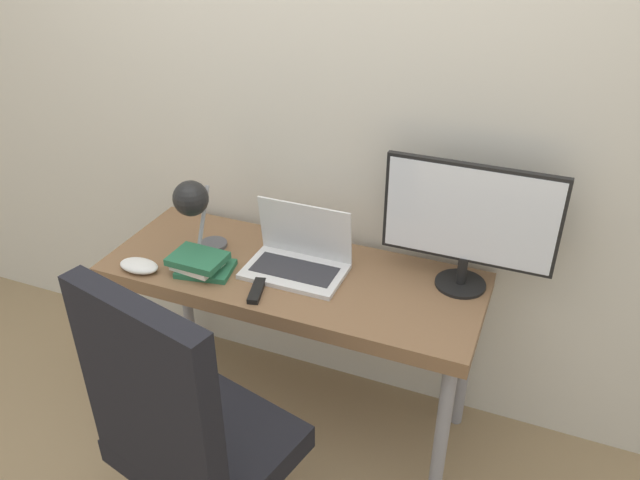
{
  "coord_description": "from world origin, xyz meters",
  "views": [
    {
      "loc": [
        0.85,
        -1.52,
        2.05
      ],
      "look_at": [
        0.13,
        0.25,
        0.92
      ],
      "focal_mm": 35.0,
      "sensor_mm": 36.0,
      "label": 1
    }
  ],
  "objects_px": {
    "desk_lamp": "(193,203)",
    "book_stack": "(200,264)",
    "monitor": "(469,220)",
    "office_chair": "(183,428)",
    "game_controller": "(139,266)",
    "laptop": "(298,257)"
  },
  "relations": [
    {
      "from": "desk_lamp",
      "to": "book_stack",
      "type": "relative_size",
      "value": 1.42
    },
    {
      "from": "monitor",
      "to": "office_chair",
      "type": "relative_size",
      "value": 0.53
    },
    {
      "from": "monitor",
      "to": "book_stack",
      "type": "height_order",
      "value": "monitor"
    },
    {
      "from": "book_stack",
      "to": "game_controller",
      "type": "bearing_deg",
      "value": -160.17
    },
    {
      "from": "book_stack",
      "to": "game_controller",
      "type": "xyz_separation_m",
      "value": [
        -0.22,
        -0.08,
        -0.02
      ]
    },
    {
      "from": "laptop",
      "to": "book_stack",
      "type": "relative_size",
      "value": 1.57
    },
    {
      "from": "desk_lamp",
      "to": "game_controller",
      "type": "height_order",
      "value": "desk_lamp"
    },
    {
      "from": "monitor",
      "to": "desk_lamp",
      "type": "distance_m",
      "value": 1.01
    },
    {
      "from": "desk_lamp",
      "to": "book_stack",
      "type": "xyz_separation_m",
      "value": [
        0.05,
        -0.07,
        -0.21
      ]
    },
    {
      "from": "office_chair",
      "to": "monitor",
      "type": "bearing_deg",
      "value": 54.58
    },
    {
      "from": "desk_lamp",
      "to": "game_controller",
      "type": "relative_size",
      "value": 2.12
    },
    {
      "from": "laptop",
      "to": "monitor",
      "type": "xyz_separation_m",
      "value": [
        0.6,
        0.13,
        0.22
      ]
    },
    {
      "from": "desk_lamp",
      "to": "game_controller",
      "type": "distance_m",
      "value": 0.32
    },
    {
      "from": "monitor",
      "to": "game_controller",
      "type": "relative_size",
      "value": 3.8
    },
    {
      "from": "laptop",
      "to": "desk_lamp",
      "type": "bearing_deg",
      "value": -167.88
    },
    {
      "from": "laptop",
      "to": "monitor",
      "type": "height_order",
      "value": "monitor"
    },
    {
      "from": "office_chair",
      "to": "book_stack",
      "type": "height_order",
      "value": "office_chair"
    },
    {
      "from": "monitor",
      "to": "desk_lamp",
      "type": "bearing_deg",
      "value": -167.86
    },
    {
      "from": "desk_lamp",
      "to": "book_stack",
      "type": "distance_m",
      "value": 0.23
    },
    {
      "from": "laptop",
      "to": "book_stack",
      "type": "distance_m",
      "value": 0.37
    },
    {
      "from": "monitor",
      "to": "book_stack",
      "type": "relative_size",
      "value": 2.54
    },
    {
      "from": "laptop",
      "to": "office_chair",
      "type": "relative_size",
      "value": 0.33
    }
  ]
}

